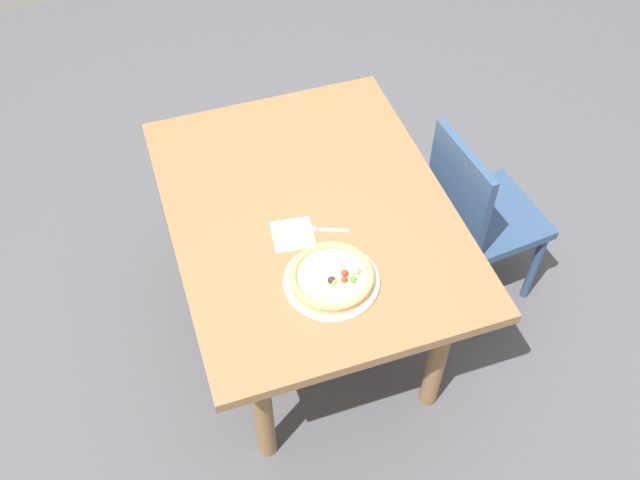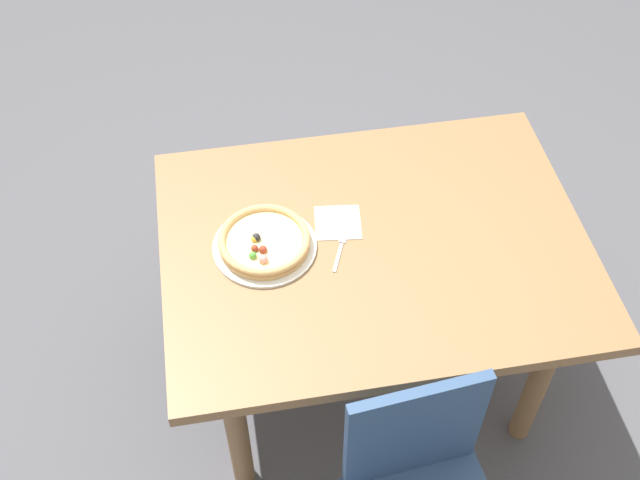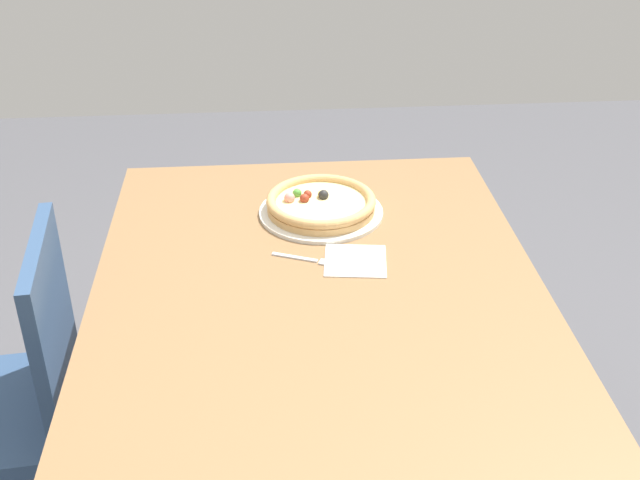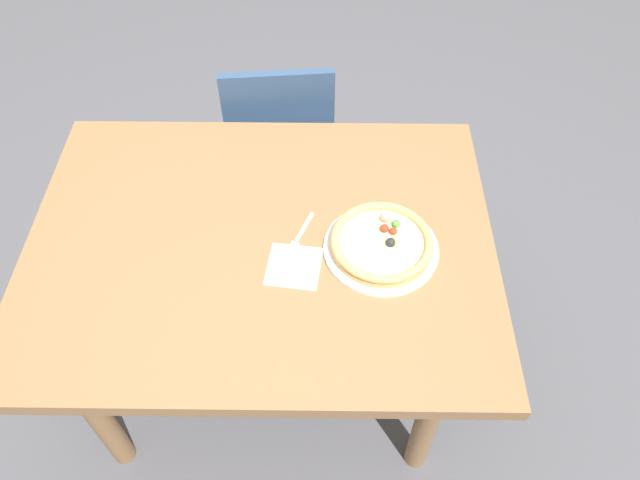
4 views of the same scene
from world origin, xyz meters
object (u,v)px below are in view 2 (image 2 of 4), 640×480
at_px(dining_table, 373,261).
at_px(fork, 341,247).
at_px(napkin, 338,223).
at_px(plate, 265,246).
at_px(pizza, 264,241).

distance_m(dining_table, fork, 0.15).
bearing_deg(fork, napkin, 16.88).
xyz_separation_m(dining_table, napkin, (-0.10, 0.09, 0.10)).
relative_size(fork, napkin, 1.13).
xyz_separation_m(dining_table, plate, (-0.33, 0.03, 0.10)).
bearing_deg(plate, napkin, 14.30).
bearing_deg(dining_table, fork, -176.44).
height_order(pizza, napkin, pizza).
bearing_deg(pizza, dining_table, -5.31).
xyz_separation_m(plate, fork, (0.23, -0.04, -0.00)).
bearing_deg(fork, pizza, 102.84).
xyz_separation_m(plate, pizza, (-0.00, -0.00, 0.03)).
bearing_deg(napkin, plate, -165.70).
distance_m(dining_table, pizza, 0.36).
xyz_separation_m(pizza, fork, (0.23, -0.04, -0.03)).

